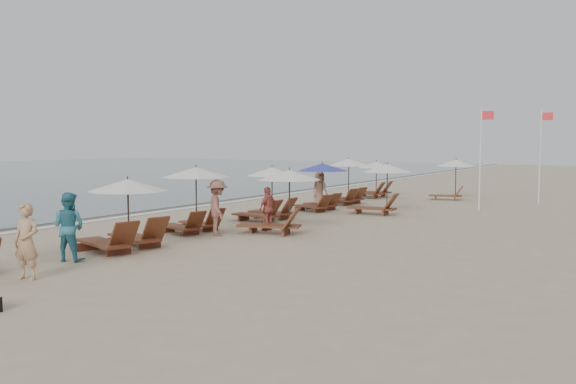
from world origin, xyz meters
The scene contains 19 objects.
ground centered at (0.00, 0.00, 0.00)m, with size 160.00×160.00×0.00m, color tan.
wet_sand_band centered at (-12.50, 10.00, 0.00)m, with size 3.20×140.00×0.01m, color #6B5E4C.
foam_line centered at (-11.20, 10.00, 0.01)m, with size 0.50×140.00×0.02m, color white.
lounger_station_1 centered at (-5.27, 0.82, 1.00)m, with size 2.79×2.55×2.11m.
lounger_station_2 centered at (-5.81, 4.52, 1.24)m, with size 2.61×2.37×2.31m.
lounger_station_3 centered at (-5.40, 8.61, 1.02)m, with size 2.54×2.11×2.18m.
lounger_station_4 centered at (-5.24, 12.70, 1.26)m, with size 2.60×2.46×2.22m.
lounger_station_5 centered at (-5.55, 16.06, 1.23)m, with size 2.62×2.35×2.35m.
lounger_station_6 centered at (-5.91, 20.33, 1.00)m, with size 2.62×2.19×2.09m.
inland_station_0 centered at (-3.05, 5.90, 1.27)m, with size 2.90×2.30×2.22m.
inland_station_1 centered at (-2.27, 12.90, 1.30)m, with size 2.81×2.24×2.22m.
inland_station_2 centered at (-1.52, 21.29, 1.47)m, with size 2.57×2.24×2.22m.
beachgoer_near centered at (-4.25, -2.95, 0.89)m, with size 0.65×0.42×1.77m, color tan.
beachgoer_mid_a centered at (-5.26, -1.03, 0.92)m, with size 0.90×0.70×1.84m, color teal.
beachgoer_mid_b centered at (-4.61, 4.45, 0.95)m, with size 1.23×0.71×1.91m, color brown.
beachgoer_far_a centered at (-3.81, 6.33, 0.79)m, with size 0.92×0.39×1.58m, color #BD564B.
beachgoer_far_b centered at (-5.93, 14.01, 0.89)m, with size 0.87×0.57×1.79m, color tan.
flag_pole_near centered at (1.15, 16.63, 2.66)m, with size 0.60×0.08×4.82m.
flag_pole_far centered at (2.94, 21.77, 2.72)m, with size 0.59×0.08×4.93m.
Camera 1 is at (7.86, -11.00, 3.13)m, focal length 36.40 mm.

